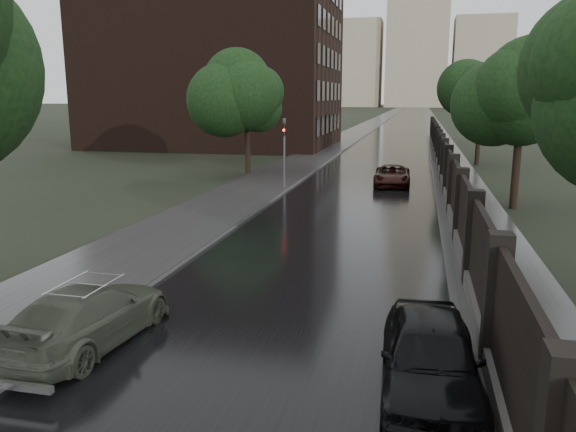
# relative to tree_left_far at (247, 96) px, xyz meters

# --- Properties ---
(road) EXTENTS (8.00, 420.00, 0.02)m
(road) POSITION_rel_tree_left_far_xyz_m (8.00, 160.00, -5.23)
(road) COLOR black
(road) RESTS_ON ground
(sidewalk_left) EXTENTS (4.00, 420.00, 0.16)m
(sidewalk_left) POSITION_rel_tree_left_far_xyz_m (2.00, 160.00, -5.16)
(sidewalk_left) COLOR #2D2D2D
(sidewalk_left) RESTS_ON ground
(verge_right) EXTENTS (3.00, 420.00, 0.08)m
(verge_right) POSITION_rel_tree_left_far_xyz_m (13.50, 160.00, -5.20)
(verge_right) COLOR #2D2D2D
(verge_right) RESTS_ON ground
(fence_right) EXTENTS (0.45, 75.72, 2.70)m
(fence_right) POSITION_rel_tree_left_far_xyz_m (12.60, 2.01, -4.23)
(fence_right) COLOR #383533
(fence_right) RESTS_ON ground
(tree_left_far) EXTENTS (4.25, 4.25, 7.39)m
(tree_left_far) POSITION_rel_tree_left_far_xyz_m (0.00, 0.00, 0.00)
(tree_left_far) COLOR black
(tree_left_far) RESTS_ON ground
(tree_right_b) EXTENTS (4.08, 4.08, 7.01)m
(tree_right_b) POSITION_rel_tree_left_far_xyz_m (15.50, -8.00, -0.29)
(tree_right_b) COLOR black
(tree_right_b) RESTS_ON ground
(tree_right_c) EXTENTS (4.08, 4.08, 7.01)m
(tree_right_c) POSITION_rel_tree_left_far_xyz_m (15.50, 10.00, -0.29)
(tree_right_c) COLOR black
(tree_right_c) RESTS_ON ground
(traffic_light) EXTENTS (0.16, 0.32, 4.00)m
(traffic_light) POSITION_rel_tree_left_far_xyz_m (3.70, -5.01, -2.84)
(traffic_light) COLOR #59595E
(traffic_light) RESTS_ON ground
(brick_building) EXTENTS (24.00, 18.00, 20.00)m
(brick_building) POSITION_rel_tree_left_far_xyz_m (-10.00, 22.00, 4.76)
(brick_building) COLOR black
(brick_building) RESTS_ON ground
(stalinist_tower) EXTENTS (92.00, 30.00, 159.00)m
(stalinist_tower) POSITION_rel_tree_left_far_xyz_m (8.00, 270.00, 33.14)
(stalinist_tower) COLOR tan
(stalinist_tower) RESTS_ON ground
(volga_sedan) EXTENTS (2.11, 4.57, 1.29)m
(volga_sedan) POSITION_rel_tree_left_far_xyz_m (4.40, -25.81, -4.59)
(volga_sedan) COLOR #484D3D
(volga_sedan) RESTS_ON ground
(car_right_near) EXTENTS (1.87, 4.27, 1.43)m
(car_right_near) POSITION_rel_tree_left_far_xyz_m (11.40, -26.29, -4.53)
(car_right_near) COLOR black
(car_right_near) RESTS_ON ground
(car_right_far) EXTENTS (2.16, 4.48, 1.23)m
(car_right_far) POSITION_rel_tree_left_far_xyz_m (9.60, -2.36, -4.63)
(car_right_far) COLOR black
(car_right_far) RESTS_ON ground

